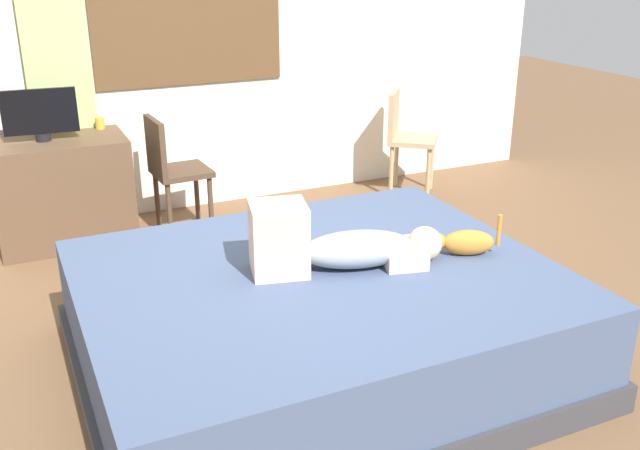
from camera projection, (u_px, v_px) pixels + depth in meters
ground_plane at (324, 359)px, 3.65m from camera, size 16.00×16.00×0.00m
back_wall_with_window at (177, 19)px, 5.30m from camera, size 6.40×0.14×2.90m
bed at (319, 321)px, 3.49m from camera, size 2.26×1.89×0.52m
person_lying at (338, 245)px, 3.40m from camera, size 0.94×0.44×0.34m
cat at (464, 242)px, 3.56m from camera, size 0.34×0.20×0.21m
desk at (63, 191)px, 4.97m from camera, size 0.90×0.56×0.74m
tv_monitor at (40, 114)px, 4.74m from camera, size 0.48×0.10×0.35m
cup at (100, 123)px, 5.10m from camera, size 0.06×0.06×0.08m
chair_by_desk at (171, 166)px, 5.05m from camera, size 0.40×0.40×0.86m
chair_spare at (405, 134)px, 5.92m from camera, size 0.53×0.53×0.86m
curtain_left at (55, 47)px, 4.90m from camera, size 0.44×0.06×2.63m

